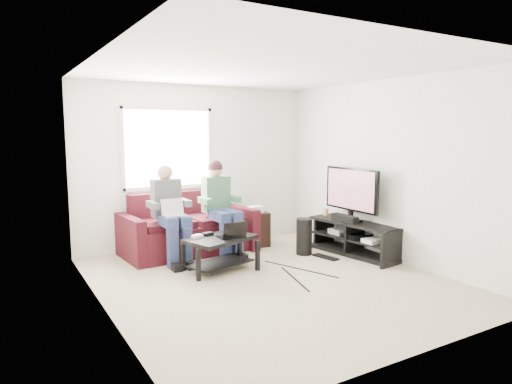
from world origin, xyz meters
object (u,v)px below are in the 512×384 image
sofa (187,231)px  coffee_table (220,246)px  tv_stand (355,240)px  end_table (256,228)px  subwoofer (304,237)px  tv (351,191)px

sofa → coffee_table: size_ratio=1.92×
tv_stand → end_table: (-1.02, 1.23, 0.07)m
sofa → subwoofer: size_ratio=3.65×
tv_stand → subwoofer: size_ratio=2.86×
subwoofer → end_table: (-0.36, 0.84, 0.02)m
subwoofer → end_table: 0.91m
sofa → end_table: (1.12, -0.18, -0.04)m
coffee_table → tv: (2.12, -0.19, 0.62)m
tv_stand → subwoofer: bearing=149.0°
sofa → coffee_table: sofa is taller
coffee_table → subwoofer: bearing=4.0°
coffee_table → tv: tv is taller
coffee_table → tv_stand: (2.12, -0.29, -0.11)m
sofa → coffee_table: bearing=-89.1°
sofa → tv_stand: size_ratio=1.28×
tv → end_table: size_ratio=1.68×
tv_stand → end_table: end_table is taller
coffee_table → tv: size_ratio=0.95×
coffee_table → subwoofer: (1.46, 0.10, -0.06)m
subwoofer → tv_stand: bearing=-31.0°
tv_stand → tv: tv is taller
tv → subwoofer: bearing=155.7°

